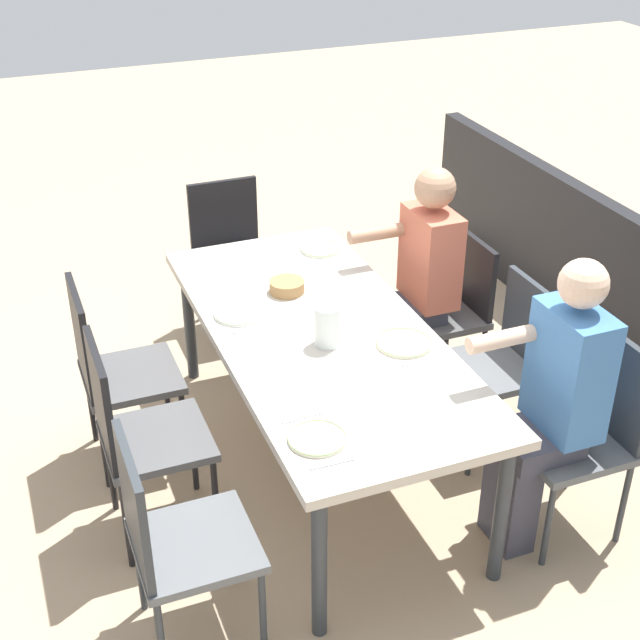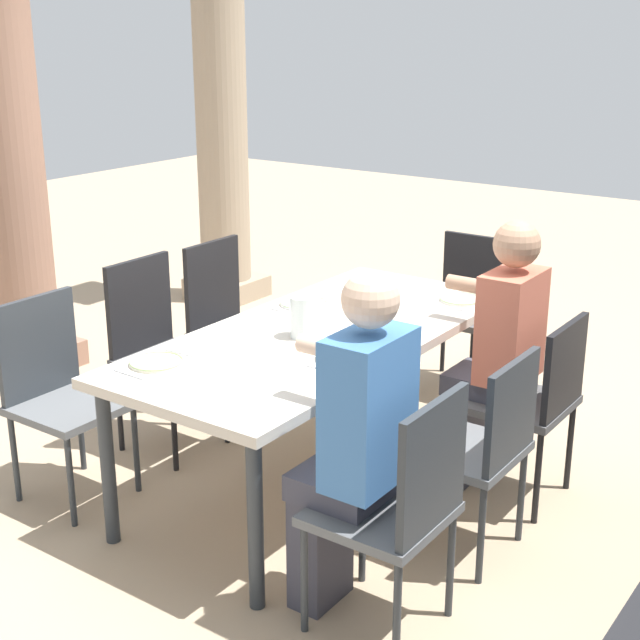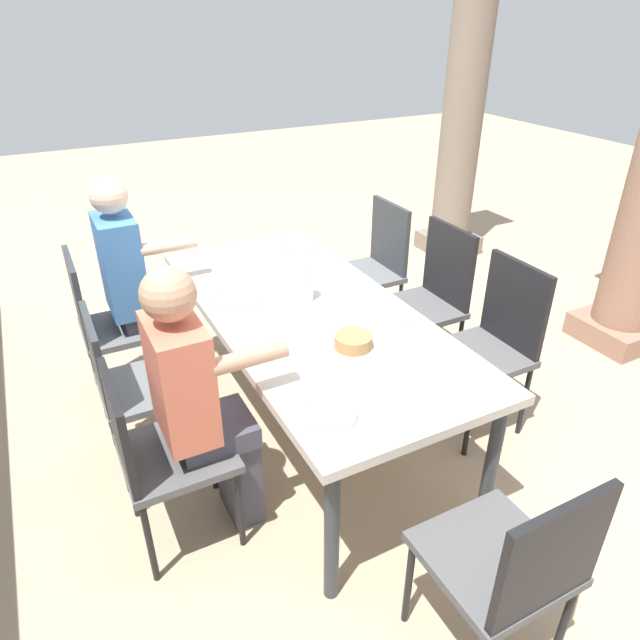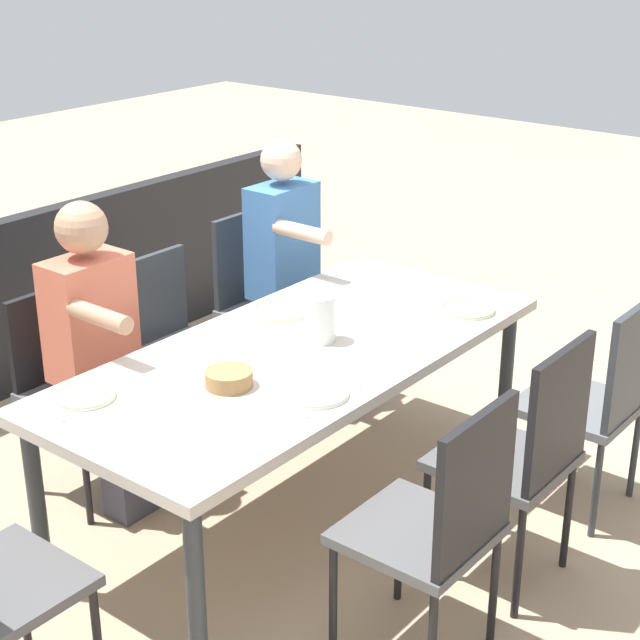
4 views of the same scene
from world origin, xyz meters
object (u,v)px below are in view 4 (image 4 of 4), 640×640
object	(u,v)px
chair_east_south	(75,377)
water_pitcher	(320,320)
dining_table	(299,363)
chair_west_south	(262,294)
plate_0	(468,309)
chair_east_north	(441,521)
chair_west_north	(599,393)
bread_basket	(229,378)
plate_1	(282,310)
plate_3	(85,396)
diner_man_white	(292,268)
diner_woman_green	(102,349)
chair_mid_south	(171,337)
chair_mid_north	(525,448)
plate_2	(315,393)

from	to	relation	value
chair_east_south	water_pitcher	xyz separation A→B (m)	(-0.50, 0.90, 0.32)
dining_table	chair_west_south	distance (m)	1.21
plate_0	chair_east_north	bearing A→B (deg)	27.45
chair_west_north	bread_basket	distance (m)	1.51
chair_east_north	water_pitcher	world-z (taller)	chair_east_north
chair_east_south	plate_1	size ratio (longest dim) A/B	3.47
plate_3	bread_basket	bearing A→B (deg)	139.55
dining_table	diner_man_white	world-z (taller)	diner_man_white
diner_woman_green	diner_man_white	world-z (taller)	diner_man_white
diner_woman_green	diner_man_white	size ratio (longest dim) A/B	0.97
chair_mid_south	chair_west_south	bearing A→B (deg)	-179.54
diner_man_white	dining_table	bearing A→B (deg)	41.32
chair_west_north	plate_0	xyz separation A→B (m)	(0.05, -0.59, 0.23)
dining_table	chair_east_north	xyz separation A→B (m)	(0.39, 0.90, -0.15)
chair_mid_north	water_pitcher	bearing A→B (deg)	-87.00
diner_man_white	plate_0	size ratio (longest dim) A/B	5.94
bread_basket	chair_east_north	bearing A→B (deg)	91.08
chair_east_north	diner_man_white	bearing A→B (deg)	-126.54
diner_woman_green	bread_basket	xyz separation A→B (m)	(0.01, 0.71, 0.09)
chair_west_north	chair_west_south	bearing A→B (deg)	-90.00
chair_east_north	plate_1	size ratio (longest dim) A/B	3.80
chair_mid_north	plate_1	size ratio (longest dim) A/B	3.86
chair_west_south	plate_3	xyz separation A→B (m)	(1.58, 0.59, 0.23)
water_pitcher	diner_woman_green	bearing A→B (deg)	-54.22
plate_3	bread_basket	size ratio (longest dim) A/B	1.25
plate_2	water_pitcher	distance (m)	0.49
chair_mid_south	water_pitcher	xyz separation A→B (m)	(0.05, 0.90, 0.33)
chair_west_south	chair_mid_north	size ratio (longest dim) A/B	0.96
water_pitcher	plate_1	bearing A→B (deg)	-112.74
diner_woman_green	plate_1	size ratio (longest dim) A/B	5.13
chair_mid_south	plate_1	size ratio (longest dim) A/B	3.47
chair_west_south	bread_basket	size ratio (longest dim) A/B	5.43
plate_0	chair_east_south	bearing A→B (deg)	-46.66
plate_1	plate_2	size ratio (longest dim) A/B	1.07
plate_0	bread_basket	world-z (taller)	bread_basket
plate_1	bread_basket	xyz separation A→B (m)	(0.65, 0.31, 0.02)
plate_1	bread_basket	world-z (taller)	bread_basket
plate_3	bread_basket	world-z (taller)	bread_basket
plate_0	water_pitcher	size ratio (longest dim) A/B	1.19
chair_west_south	chair_mid_north	bearing A→B (deg)	70.56
plate_1	plate_2	bearing A→B (deg)	49.07
chair_mid_south	diner_woman_green	world-z (taller)	diner_woman_green
chair_mid_north	water_pitcher	world-z (taller)	chair_mid_north
diner_man_white	bread_basket	distance (m)	1.39
diner_woman_green	plate_1	distance (m)	0.75
chair_east_north	water_pitcher	xyz separation A→B (m)	(-0.50, -0.88, 0.29)
chair_mid_north	water_pitcher	distance (m)	0.92
chair_west_north	diner_woman_green	xyz separation A→B (m)	(1.18, -1.58, 0.16)
diner_man_white	water_pitcher	world-z (taller)	diner_man_white
bread_basket	chair_mid_north	bearing A→B (deg)	122.83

